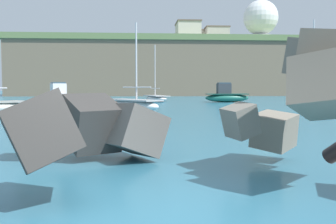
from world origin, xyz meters
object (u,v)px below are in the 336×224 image
Objects in this scene: station_building_east at (191,40)px; mooring_buoy_inner at (119,125)px; boat_near_left at (133,105)px; radar_dome at (261,20)px; boat_far_centre at (316,100)px; station_building_central at (201,39)px; boat_near_right at (156,98)px; station_building_annex at (217,36)px; boat_near_centre at (226,96)px; station_building_west at (188,33)px; boat_far_left at (59,99)px.

mooring_buoy_inner is at bearing -99.43° from station_building_east.
radar_dome is at bearing 65.62° from boat_near_left.
radar_dome reaches higher than boat_far_centre.
station_building_central is 4.20m from station_building_east.
boat_near_left is 79.62m from station_building_east.
boat_near_right is 56.32m from station_building_central.
station_building_central reaches higher than boat_far_centre.
boat_near_centre is at bearing -100.02° from station_building_annex.
boat_far_centre is (6.68, -9.35, -0.15)m from boat_near_centre.
mooring_buoy_inner is 91.20m from station_building_east.
boat_near_centre is at bearing -91.55° from station_building_west.
boat_near_right is 32.70m from mooring_buoy_inner.
boat_far_left is at bearing -113.77° from station_building_annex.
boat_near_centre is at bearing -93.38° from station_building_east.
boat_far_centre is (17.57, 8.25, 0.08)m from boat_near_left.
boat_near_left is at bearing -154.85° from boat_far_centre.
boat_near_left is 14.51× the size of mooring_buoy_inner.
station_building_east reaches higher than station_building_central.
boat_near_right reaches higher than boat_near_centre.
mooring_buoy_inner is 83.11m from station_building_annex.
boat_near_centre is at bearing 69.08° from mooring_buoy_inner.
radar_dome is at bearing -17.91° from station_building_central.
station_building_central is (16.93, 85.26, 14.35)m from mooring_buoy_inner.
station_building_east reaches higher than boat_near_right.
boat_far_centre is at bearing -84.70° from station_building_west.
boat_far_centre is at bearing -54.44° from boat_near_centre.
boat_far_left is at bearing -109.48° from station_building_central.
radar_dome is at bearing -26.35° from station_building_east.
boat_near_centre reaches higher than boat_far_left.
station_building_annex reaches higher than station_building_east.
boat_near_centre is at bearing 30.10° from boat_far_left.
boat_near_left is 71.77m from station_building_annex.
station_building_annex reaches higher than station_building_central.
boat_near_centre is at bearing -95.81° from station_building_central.
station_building_west is at bearing -120.90° from station_building_central.
mooring_buoy_inner is at bearing -111.37° from radar_dome.
boat_near_left is at bearing -47.19° from boat_far_left.
station_building_east reaches higher than boat_near_left.
boat_far_left is 24.39m from boat_far_centre.
boat_near_left is 68.82m from station_building_west.
station_building_central is at bearing 77.29° from boat_near_left.
boat_far_left is at bearing -121.73° from radar_dome.
boat_far_centre is 18.91× the size of mooring_buoy_inner.
radar_dome is at bearing 59.17° from boat_near_right.
boat_near_centre is at bearing -20.72° from boat_near_right.
boat_far_left is at bearing -177.88° from boat_far_centre.
boat_far_centre is 1.08× the size of station_building_central.
boat_near_right is 0.86× the size of station_building_west.
boat_near_centre is 0.75× the size of boat_near_right.
station_building_west is at bearing -172.22° from radar_dome.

